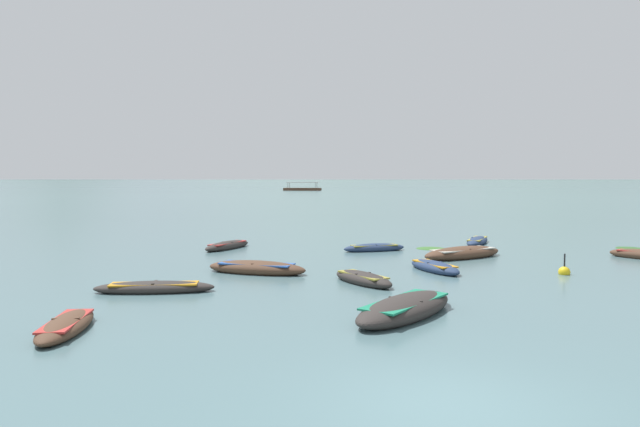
% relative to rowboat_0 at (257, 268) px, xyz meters
% --- Properties ---
extents(ground_plane, '(6000.00, 6000.00, 0.00)m').
position_rel_rowboat_0_xyz_m(ground_plane, '(4.12, 1486.95, -0.19)').
color(ground_plane, slate).
extents(mountain_1, '(641.45, 641.45, 256.66)m').
position_rel_rowboat_0_xyz_m(mountain_1, '(-865.80, 2024.23, 128.14)').
color(mountain_1, '#56665B').
rests_on(mountain_1, ground).
extents(mountain_2, '(1357.12, 1357.12, 312.40)m').
position_rel_rowboat_0_xyz_m(mountain_2, '(103.19, 2081.84, 156.01)').
color(mountain_2, slate).
rests_on(mountain_2, ground).
extents(mountain_3, '(1527.42, 1527.42, 390.07)m').
position_rel_rowboat_0_xyz_m(mountain_3, '(1000.75, 2253.07, 194.84)').
color(mountain_3, '#56665B').
rests_on(mountain_3, ground).
extents(rowboat_0, '(4.24, 2.57, 0.60)m').
position_rel_rowboat_0_xyz_m(rowboat_0, '(0.00, 0.00, 0.00)').
color(rowboat_0, '#4C3323').
rests_on(rowboat_0, ground).
extents(rowboat_2, '(2.54, 3.77, 0.46)m').
position_rel_rowboat_0_xyz_m(rowboat_2, '(11.61, 9.60, -0.04)').
color(rowboat_2, navy).
rests_on(rowboat_2, ground).
extents(rowboat_3, '(1.18, 3.25, 0.44)m').
position_rel_rowboat_0_xyz_m(rowboat_3, '(-3.92, -8.36, -0.05)').
color(rowboat_3, '#4C3323').
rests_on(rowboat_3, ground).
extents(rowboat_4, '(2.46, 3.63, 0.51)m').
position_rel_rowboat_0_xyz_m(rowboat_4, '(-2.14, 7.63, -0.03)').
color(rowboat_4, '#2D2826').
rests_on(rowboat_4, ground).
extents(rowboat_5, '(3.39, 1.76, 0.48)m').
position_rel_rowboat_0_xyz_m(rowboat_5, '(5.41, 6.52, -0.04)').
color(rowboat_5, navy).
rests_on(rowboat_5, ground).
extents(rowboat_6, '(2.34, 3.10, 0.51)m').
position_rel_rowboat_0_xyz_m(rowboat_6, '(3.91, -2.31, -0.03)').
color(rowboat_6, '#2D2826').
rests_on(rowboat_6, ground).
extents(rowboat_7, '(3.87, 4.35, 0.67)m').
position_rel_rowboat_0_xyz_m(rowboat_7, '(4.56, -7.06, 0.02)').
color(rowboat_7, '#2D2826').
rests_on(rowboat_7, ground).
extents(rowboat_8, '(3.92, 1.20, 0.45)m').
position_rel_rowboat_0_xyz_m(rowboat_8, '(-3.02, -3.63, -0.05)').
color(rowboat_8, '#2D2826').
rests_on(rowboat_8, ground).
extents(rowboat_10, '(1.97, 3.30, 0.50)m').
position_rel_rowboat_0_xyz_m(rowboat_10, '(7.04, 0.26, -0.03)').
color(rowboat_10, navy).
rests_on(rowboat_10, ground).
extents(rowboat_11, '(4.63, 3.50, 0.66)m').
position_rel_rowboat_0_xyz_m(rowboat_11, '(9.21, 3.98, 0.02)').
color(rowboat_11, '#4C3323').
rests_on(rowboat_11, ground).
extents(ferry_0, '(10.93, 5.25, 2.54)m').
position_rel_rowboat_0_xyz_m(ferry_0, '(1.56, 140.00, 0.26)').
color(ferry_0, '#4C3323').
rests_on(ferry_0, ground).
extents(mooring_buoy, '(0.44, 0.44, 0.94)m').
position_rel_rowboat_0_xyz_m(mooring_buoy, '(11.83, -0.69, -0.09)').
color(mooring_buoy, yellow).
rests_on(mooring_buoy, ground).
extents(weed_patch_0, '(1.71, 1.59, 0.14)m').
position_rel_rowboat_0_xyz_m(weed_patch_0, '(8.48, 7.33, -0.19)').
color(weed_patch_0, '#38662D').
rests_on(weed_patch_0, ground).
extents(weed_patch_2, '(1.92, 2.72, 0.14)m').
position_rel_rowboat_0_xyz_m(weed_patch_2, '(18.97, 6.60, -0.19)').
color(weed_patch_2, '#2D5628').
rests_on(weed_patch_2, ground).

